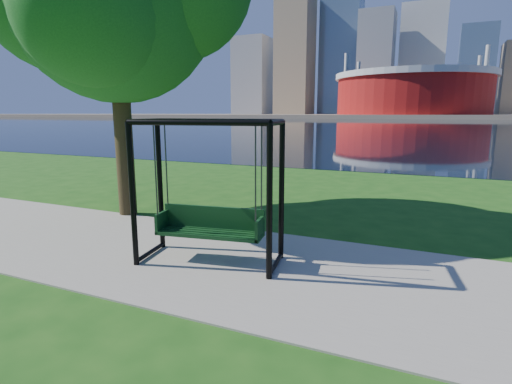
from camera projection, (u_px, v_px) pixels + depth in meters
The scene contains 7 objects.
ground at pixel (254, 256), 7.52m from camera, with size 900.00×900.00×0.00m, color #1E5114.
path at pixel (243, 265), 7.06m from camera, with size 120.00×4.00×0.03m, color #9E937F.
river at pixel (422, 124), 99.01m from camera, with size 900.00×180.00×0.02m, color black.
far_bank at pixel (431, 116), 281.81m from camera, with size 900.00×228.00×2.00m, color #937F60.
stadium at pixel (412, 92), 219.53m from camera, with size 83.00×83.00×32.00m.
skyline at pixel (429, 67), 288.76m from camera, with size 392.00×66.00×96.50m.
swing at pixel (209, 195), 7.00m from camera, with size 2.64×1.47×2.56m.
Camera 1 is at (2.92, -6.51, 2.65)m, focal length 28.00 mm.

